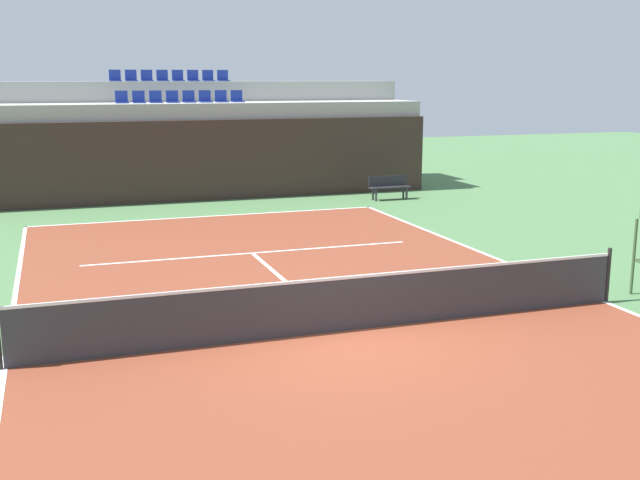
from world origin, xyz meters
The scene contains 14 objects.
ground_plane centered at (0.00, 0.00, 0.00)m, with size 80.00×80.00×0.00m, color #477042.
court_surface centered at (0.00, 0.00, 0.01)m, with size 11.00×24.00×0.01m, color brown.
baseline_far centered at (0.00, 11.95, 0.01)m, with size 11.00×0.10×0.00m, color white.
sideline_left centered at (-5.45, 0.00, 0.01)m, with size 0.10×24.00×0.00m, color white.
sideline_right centered at (5.45, 0.00, 0.01)m, with size 0.10×24.00×0.00m, color white.
service_line_far centered at (0.00, 6.40, 0.01)m, with size 8.26×0.10×0.00m, color white.
centre_service_line centered at (0.00, 3.20, 0.01)m, with size 0.10×6.40×0.00m, color white.
back_wall centered at (0.00, 15.32, 1.43)m, with size 18.07×0.30×2.85m, color #33231E.
stands_tier_lower centered at (0.00, 16.67, 1.71)m, with size 18.07×2.40×3.42m, color #9E9E99.
stands_tier_upper centered at (0.00, 19.07, 2.09)m, with size 18.07×2.40×4.18m, color #9E9E99.
seating_row_lower centered at (0.00, 16.76, 3.54)m, with size 4.64×0.44×0.44m.
seating_row_upper centered at (0.00, 19.16, 4.30)m, with size 4.64×0.44×0.44m.
tennis_net centered at (0.00, 0.00, 0.51)m, with size 11.08×0.08×1.07m.
player_bench centered at (6.83, 13.34, 0.51)m, with size 1.50×0.40×0.85m.
Camera 1 is at (-4.53, -11.89, 4.28)m, focal length 43.32 mm.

